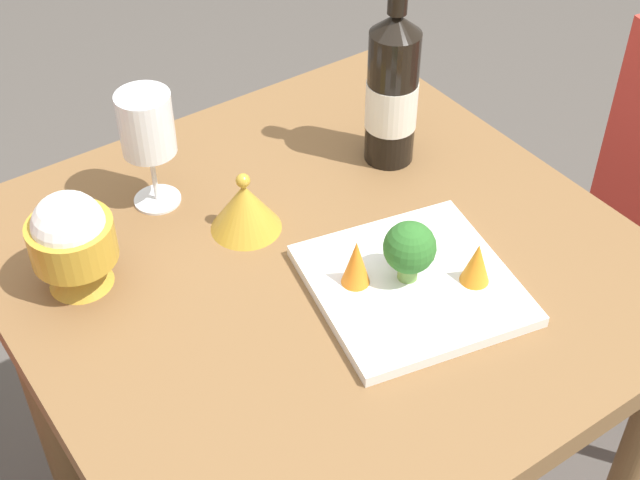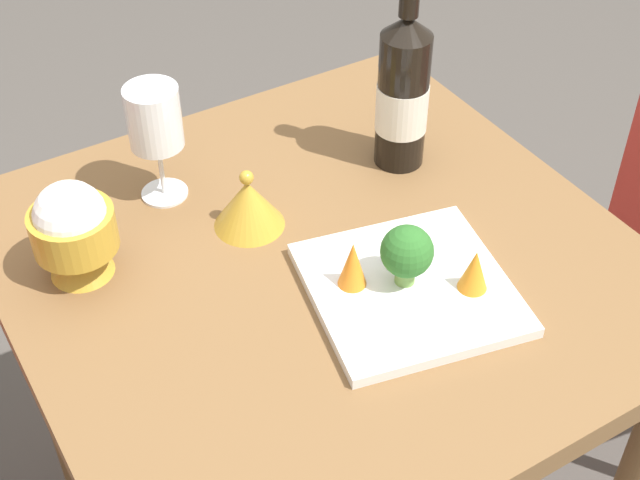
% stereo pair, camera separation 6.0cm
% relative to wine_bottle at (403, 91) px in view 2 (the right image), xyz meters
% --- Properties ---
extents(dining_table, '(0.81, 0.81, 0.74)m').
position_rel_wine_bottle_xyz_m(dining_table, '(-0.22, -0.13, -0.22)').
color(dining_table, brown).
rests_on(dining_table, ground_plane).
extents(wine_bottle, '(0.08, 0.08, 0.31)m').
position_rel_wine_bottle_xyz_m(wine_bottle, '(0.00, 0.00, 0.00)').
color(wine_bottle, black).
rests_on(wine_bottle, dining_table).
extents(wine_glass, '(0.08, 0.08, 0.18)m').
position_rel_wine_bottle_xyz_m(wine_glass, '(-0.34, 0.11, 0.01)').
color(wine_glass, white).
rests_on(wine_glass, dining_table).
extents(rice_bowl, '(0.11, 0.11, 0.14)m').
position_rel_wine_bottle_xyz_m(rice_bowl, '(-0.50, 0.01, -0.05)').
color(rice_bowl, gold).
rests_on(rice_bowl, dining_table).
extents(rice_bowl_lid, '(0.10, 0.10, 0.09)m').
position_rel_wine_bottle_xyz_m(rice_bowl_lid, '(-0.27, -0.02, -0.08)').
color(rice_bowl_lid, gold).
rests_on(rice_bowl_lid, dining_table).
extents(serving_plate, '(0.30, 0.30, 0.02)m').
position_rel_wine_bottle_xyz_m(serving_plate, '(-0.15, -0.25, -0.11)').
color(serving_plate, white).
rests_on(serving_plate, dining_table).
extents(broccoli_floret, '(0.07, 0.07, 0.09)m').
position_rel_wine_bottle_xyz_m(broccoli_floret, '(-0.16, -0.24, -0.06)').
color(broccoli_floret, '#729E4C').
rests_on(broccoli_floret, serving_plate).
extents(carrot_garnish_left, '(0.04, 0.04, 0.07)m').
position_rel_wine_bottle_xyz_m(carrot_garnish_left, '(-0.22, -0.21, -0.07)').
color(carrot_garnish_left, orange).
rests_on(carrot_garnish_left, serving_plate).
extents(carrot_garnish_right, '(0.04, 0.04, 0.06)m').
position_rel_wine_bottle_xyz_m(carrot_garnish_right, '(-0.09, -0.29, -0.08)').
color(carrot_garnish_right, orange).
rests_on(carrot_garnish_right, serving_plate).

